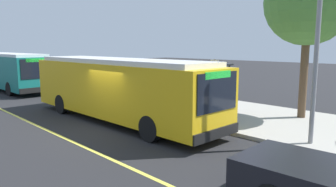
% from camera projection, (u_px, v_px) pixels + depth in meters
% --- Properties ---
extents(ground_plane, '(120.00, 120.00, 0.00)m').
position_uv_depth(ground_plane, '(112.00, 128.00, 13.85)').
color(ground_plane, '#232326').
extents(sidewalk_curb, '(44.00, 6.40, 0.15)m').
position_uv_depth(sidewalk_curb, '(202.00, 108.00, 17.93)').
color(sidewalk_curb, '#A8A399').
rests_on(sidewalk_curb, ground_plane).
extents(lane_stripe_center, '(36.00, 0.14, 0.01)m').
position_uv_depth(lane_stripe_center, '(64.00, 138.00, 12.35)').
color(lane_stripe_center, '#E0D64C').
rests_on(lane_stripe_center, ground_plane).
extents(transit_bus_main, '(11.64, 2.75, 2.95)m').
position_uv_depth(transit_bus_main, '(118.00, 87.00, 14.95)').
color(transit_bus_main, gold).
rests_on(transit_bus_main, ground_plane).
extents(transit_bus_second, '(10.79, 2.82, 2.95)m').
position_uv_depth(transit_bus_second, '(9.00, 70.00, 25.56)').
color(transit_bus_second, '#146B66').
rests_on(transit_bus_second, ground_plane).
extents(bus_shelter, '(2.90, 1.60, 2.48)m').
position_uv_depth(bus_shelter, '(201.00, 76.00, 17.17)').
color(bus_shelter, '#333338').
rests_on(bus_shelter, sidewalk_curb).
extents(waiting_bench, '(1.60, 0.48, 0.95)m').
position_uv_depth(waiting_bench, '(205.00, 101.00, 17.03)').
color(waiting_bench, brown).
rests_on(waiting_bench, sidewalk_curb).
extents(route_sign_post, '(0.44, 0.08, 2.80)m').
position_uv_depth(route_sign_post, '(214.00, 81.00, 14.34)').
color(route_sign_post, '#333338').
rests_on(route_sign_post, sidewalk_curb).
extents(pedestrian_commuter, '(0.24, 0.40, 1.69)m').
position_uv_depth(pedestrian_commuter, '(229.00, 100.00, 14.29)').
color(pedestrian_commuter, '#282D47').
rests_on(pedestrian_commuter, sidewalk_curb).
extents(street_tree_upstreet, '(3.96, 3.96, 7.35)m').
position_uv_depth(street_tree_upstreet, '(308.00, 2.00, 14.47)').
color(street_tree_upstreet, brown).
rests_on(street_tree_upstreet, sidewalk_curb).
extents(utility_pole, '(0.16, 0.16, 6.40)m').
position_uv_depth(utility_pole, '(317.00, 52.00, 10.73)').
color(utility_pole, gray).
rests_on(utility_pole, sidewalk_curb).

